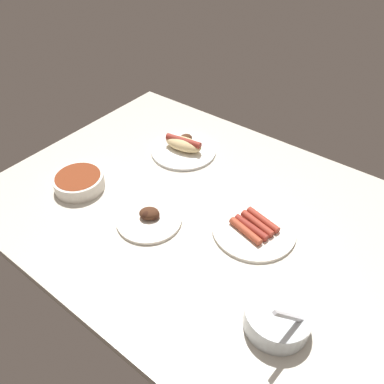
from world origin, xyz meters
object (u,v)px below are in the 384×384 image
plate_sausages (254,228)px  plate_grilled_meat (149,218)px  bowl_chili (79,181)px  bowl_coleslaw (278,316)px  plate_hotdog_assembled (184,147)px

plate_sausages → plate_grilled_meat: 29.05cm
plate_grilled_meat → bowl_chili: bearing=-174.6°
plate_sausages → bowl_coleslaw: 27.74cm
plate_grilled_meat → bowl_coleslaw: bowl_coleslaw is taller
plate_hotdog_assembled → bowl_coleslaw: 68.09cm
plate_sausages → plate_hotdog_assembled: 42.04cm
plate_sausages → plate_hotdog_assembled: (-38.23, 17.46, 0.99)cm
bowl_chili → plate_grilled_meat: bowl_chili is taller
plate_hotdog_assembled → plate_grilled_meat: plate_hotdog_assembled is taller
plate_sausages → bowl_chili: (-51.78, -17.00, 1.59)cm
plate_hotdog_assembled → bowl_coleslaw: bowl_coleslaw is taller
plate_hotdog_assembled → plate_grilled_meat: size_ratio=1.22×
plate_hotdog_assembled → plate_grilled_meat: bearing=-67.8°
plate_sausages → plate_grilled_meat: bearing=-150.1°
plate_sausages → bowl_coleslaw: (17.87, -21.10, 2.24)cm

